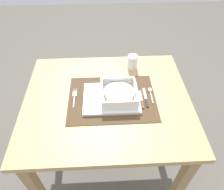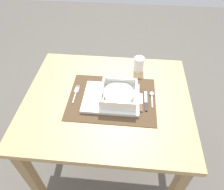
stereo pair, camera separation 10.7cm
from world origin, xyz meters
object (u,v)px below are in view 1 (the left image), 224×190
(fork, at_px, (75,96))
(spoon, at_px, (150,91))
(butter_knife, at_px, (146,99))
(bread_knife, at_px, (142,100))
(porridge_bowl, at_px, (119,94))
(drinking_glass, at_px, (132,63))
(dining_table, at_px, (107,112))

(fork, xyz_separation_m, spoon, (0.41, 0.01, 0.00))
(spoon, xyz_separation_m, butter_knife, (-0.03, -0.05, -0.00))
(spoon, height_order, bread_knife, spoon)
(porridge_bowl, relative_size, spoon, 1.64)
(spoon, height_order, butter_knife, spoon)
(spoon, distance_m, drinking_glass, 0.23)
(porridge_bowl, relative_size, drinking_glass, 2.07)
(dining_table, distance_m, drinking_glass, 0.33)
(dining_table, bearing_deg, butter_knife, -4.29)
(fork, xyz_separation_m, bread_knife, (0.35, -0.05, 0.00))
(bread_knife, xyz_separation_m, drinking_glass, (-0.02, 0.28, 0.03))
(dining_table, distance_m, spoon, 0.27)
(dining_table, relative_size, fork, 6.57)
(drinking_glass, bearing_deg, porridge_bowl, -111.43)
(porridge_bowl, distance_m, drinking_glass, 0.28)
(porridge_bowl, bearing_deg, drinking_glass, 68.57)
(porridge_bowl, distance_m, spoon, 0.18)
(dining_table, distance_m, fork, 0.21)
(porridge_bowl, height_order, drinking_glass, drinking_glass)
(spoon, height_order, drinking_glass, drinking_glass)
(drinking_glass, bearing_deg, bread_knife, -86.58)
(spoon, distance_m, butter_knife, 0.06)
(bread_knife, bearing_deg, butter_knife, 25.77)
(porridge_bowl, relative_size, bread_knife, 1.44)
(drinking_glass, bearing_deg, butter_knife, -81.27)
(butter_knife, bearing_deg, drinking_glass, 95.59)
(porridge_bowl, bearing_deg, butter_knife, -3.88)
(fork, relative_size, drinking_glass, 1.52)
(dining_table, height_order, butter_knife, butter_knife)
(drinking_glass, bearing_deg, fork, -145.52)
(dining_table, relative_size, drinking_glass, 9.96)
(dining_table, xyz_separation_m, bread_knife, (0.18, -0.03, 0.12))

